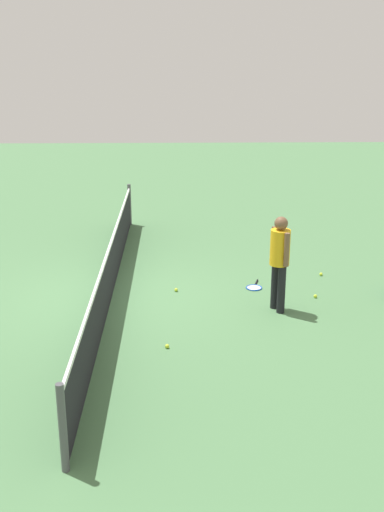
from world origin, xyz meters
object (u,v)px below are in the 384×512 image
(tennis_ball_baseline, at_px, (321,274))
(tennis_ball_stray_right, at_px, (176,290))
(tennis_ball_near_player, at_px, (167,346))
(tennis_racket_near_player, at_px, (254,287))
(tennis_ball_by_net, at_px, (315,296))
(player_near_side, at_px, (280,256))

(tennis_ball_baseline, height_order, tennis_ball_stray_right, same)
(tennis_ball_near_player, height_order, tennis_ball_stray_right, same)
(tennis_racket_near_player, height_order, tennis_ball_baseline, tennis_ball_baseline)
(tennis_ball_by_net, bearing_deg, tennis_ball_baseline, -17.47)
(tennis_ball_near_player, distance_m, tennis_ball_stray_right, 2.34)
(player_near_side, relative_size, tennis_ball_stray_right, 25.76)
(player_near_side, bearing_deg, tennis_racket_near_player, 14.26)
(tennis_ball_baseline, relative_size, tennis_ball_stray_right, 1.00)
(tennis_racket_near_player, bearing_deg, tennis_ball_baseline, -66.20)
(tennis_ball_stray_right, bearing_deg, tennis_racket_near_player, -84.10)
(tennis_ball_near_player, bearing_deg, player_near_side, -53.55)
(tennis_ball_near_player, bearing_deg, tennis_racket_near_player, -33.43)
(tennis_ball_stray_right, bearing_deg, tennis_ball_near_player, 176.59)
(player_near_side, height_order, tennis_ball_near_player, player_near_side)
(player_near_side, distance_m, tennis_racket_near_player, 1.49)
(player_near_side, bearing_deg, tennis_ball_stray_right, 62.66)
(tennis_ball_baseline, distance_m, tennis_ball_stray_right, 3.05)
(tennis_ball_by_net, height_order, tennis_ball_baseline, same)
(tennis_ball_by_net, bearing_deg, tennis_racket_near_player, 63.42)
(tennis_racket_near_player, bearing_deg, tennis_ball_stray_right, 95.90)
(player_near_side, xyz_separation_m, tennis_ball_near_player, (-1.42, 1.92, -0.98))
(tennis_racket_near_player, xyz_separation_m, tennis_ball_stray_right, (-0.16, 1.51, 0.02))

